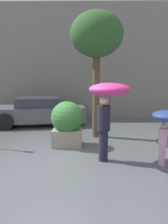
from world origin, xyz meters
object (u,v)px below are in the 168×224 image
object	(u,v)px
person_adult	(108,99)
person_child	(167,121)
planter_box	(67,122)
parked_car_near	(38,111)
street_tree	(97,37)

from	to	relation	value
person_adult	person_child	distance (m)	1.52
planter_box	parked_car_near	xyz separation A→B (m)	(-1.64, 3.18, -0.15)
person_adult	parked_car_near	xyz separation A→B (m)	(-2.80, 4.41, -1.01)
parked_car_near	planter_box	bearing A→B (deg)	-161.76
parked_car_near	person_child	bearing A→B (deg)	-147.57
street_tree	planter_box	bearing A→B (deg)	-130.50
parked_car_near	street_tree	bearing A→B (deg)	-137.63
planter_box	person_adult	xyz separation A→B (m)	(1.16, -1.23, 0.86)
parked_car_near	street_tree	distance (m)	4.44
person_child	street_tree	bearing A→B (deg)	145.14
planter_box	street_tree	size ratio (longest dim) A/B	0.32
parked_car_near	person_adult	bearing A→B (deg)	-156.57
person_child	street_tree	size ratio (longest dim) A/B	0.31
person_adult	person_child	world-z (taller)	person_adult
planter_box	street_tree	bearing A→B (deg)	49.50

